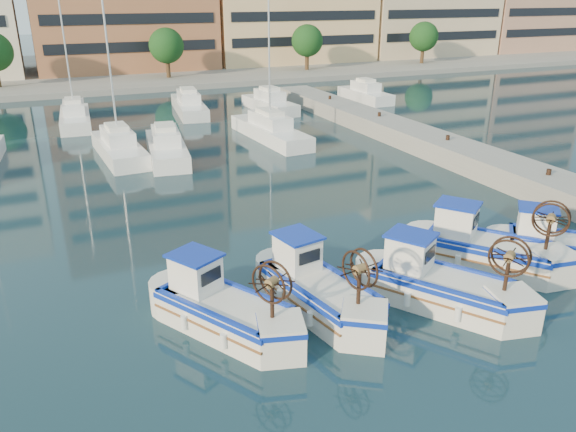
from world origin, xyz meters
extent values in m
plane|color=#1B3746|center=(0.00, 0.00, 0.00)|extent=(300.00, 300.00, 0.00)
cube|color=gray|center=(13.00, 8.00, 0.60)|extent=(3.00, 60.00, 1.20)
cube|color=gray|center=(0.00, 67.00, 0.30)|extent=(180.00, 40.00, 0.60)
cylinder|color=#3F2B19|center=(4.00, 53.50, 1.50)|extent=(0.50, 0.50, 3.00)
sphere|color=#1A4B1B|center=(4.00, 53.50, 4.20)|extent=(4.00, 4.00, 4.00)
cylinder|color=#3F2B19|center=(22.00, 53.50, 1.50)|extent=(0.50, 0.50, 3.00)
sphere|color=#1A4B1B|center=(22.00, 53.50, 4.20)|extent=(4.00, 4.00, 4.00)
cylinder|color=#3F2B19|center=(40.00, 53.50, 1.50)|extent=(0.50, 0.50, 3.00)
sphere|color=#1A4B1B|center=(40.00, 53.50, 4.20)|extent=(4.00, 4.00, 4.00)
cube|color=white|center=(-6.08, 22.58, 0.50)|extent=(2.62, 8.03, 1.00)
cylinder|color=silver|center=(-6.08, 22.58, 6.00)|extent=(0.12, 0.12, 11.00)
cube|color=white|center=(-3.29, 21.34, 0.50)|extent=(3.23, 8.15, 1.00)
cube|color=white|center=(4.57, 23.14, 0.50)|extent=(2.79, 9.48, 1.00)
cylinder|color=silver|center=(4.57, 23.14, 6.00)|extent=(0.12, 0.12, 11.00)
cube|color=white|center=(-7.90, 33.73, 0.50)|extent=(2.76, 8.32, 1.00)
cylinder|color=silver|center=(-7.90, 33.73, 6.00)|extent=(0.12, 0.12, 11.00)
cube|color=white|center=(1.69, 35.02, 0.50)|extent=(3.27, 9.22, 1.00)
cube|color=white|center=(8.49, 32.89, 0.50)|extent=(2.85, 7.41, 1.00)
cylinder|color=silver|center=(8.49, 32.89, 6.00)|extent=(0.12, 0.12, 11.00)
cube|color=white|center=(18.93, 33.84, 0.50)|extent=(2.33, 7.09, 1.00)
cube|color=silver|center=(-5.95, 0.79, 0.54)|extent=(3.72, 4.67, 1.08)
cube|color=#0C29A3|center=(-5.95, 0.79, 0.95)|extent=(3.84, 4.81, 0.16)
cube|color=#166FAF|center=(-5.95, 0.79, 0.88)|extent=(3.16, 4.09, 0.06)
cube|color=white|center=(-6.56, 1.86, 1.64)|extent=(1.64, 1.72, 1.13)
cube|color=#0C29A3|center=(-6.56, 1.86, 2.26)|extent=(1.85, 1.93, 0.08)
cylinder|color=#331E14|center=(-5.05, -0.83, 1.67)|extent=(0.12, 0.12, 1.19)
cylinder|color=brown|center=(-5.05, -0.83, 2.31)|extent=(0.43, 0.41, 0.29)
torus|color=#331E14|center=(-5.18, -0.90, 2.31)|extent=(0.65, 1.08, 1.20)
torus|color=#331E14|center=(-4.92, -0.75, 2.31)|extent=(0.65, 1.08, 1.20)
cube|color=silver|center=(-2.78, 0.66, 0.55)|extent=(2.68, 4.66, 1.10)
cube|color=#0C29A3|center=(-2.78, 0.66, 0.96)|extent=(2.76, 4.80, 0.17)
cube|color=#166FAF|center=(-2.78, 0.66, 0.90)|extent=(2.19, 4.15, 0.06)
cube|color=white|center=(-3.02, 1.89, 1.67)|extent=(1.39, 1.55, 1.15)
cube|color=#0C29A3|center=(-3.02, 1.89, 2.30)|extent=(1.57, 1.73, 0.08)
cylinder|color=#331E14|center=(-2.42, -1.18, 1.70)|extent=(0.13, 0.13, 1.21)
cylinder|color=brown|center=(-2.42, -1.18, 2.35)|extent=(0.38, 0.35, 0.29)
torus|color=#331E14|center=(-2.57, -1.21, 2.35)|extent=(0.31, 1.21, 1.22)
torus|color=#331E14|center=(-2.26, -1.15, 2.35)|extent=(0.31, 1.21, 1.22)
cube|color=silver|center=(1.14, -0.74, 0.55)|extent=(3.99, 4.76, 1.11)
cube|color=#0C29A3|center=(1.14, -0.74, 0.98)|extent=(4.11, 4.91, 0.17)
cube|color=#166FAF|center=(1.14, -0.74, 0.91)|extent=(3.40, 4.16, 0.06)
cube|color=white|center=(0.46, 0.33, 1.69)|extent=(1.72, 1.78, 1.16)
cube|color=#0C29A3|center=(0.46, 0.33, 2.32)|extent=(1.94, 2.00, 0.08)
cylinder|color=#331E14|center=(2.16, -2.34, 1.72)|extent=(0.13, 0.13, 1.23)
cylinder|color=brown|center=(2.16, -2.34, 2.38)|extent=(0.44, 0.43, 0.30)
torus|color=#331E14|center=(2.03, -2.43, 2.38)|extent=(0.73, 1.08, 1.24)
torus|color=#331E14|center=(2.30, -2.26, 2.38)|extent=(0.73, 1.08, 1.24)
cube|color=silver|center=(4.52, 0.90, 0.57)|extent=(4.28, 4.80, 1.14)
cube|color=#0C29A3|center=(4.52, 0.90, 1.00)|extent=(4.41, 4.95, 0.17)
cube|color=#166FAF|center=(4.52, 0.90, 0.93)|extent=(3.66, 4.18, 0.06)
cube|color=white|center=(3.74, 1.94, 1.73)|extent=(1.79, 1.84, 1.19)
cube|color=#0C29A3|center=(3.74, 1.94, 2.38)|extent=(2.02, 2.07, 0.09)
cylinder|color=#331E14|center=(5.68, -0.66, 1.76)|extent=(0.13, 0.13, 1.25)
cylinder|color=brown|center=(5.68, -0.66, 2.43)|extent=(0.46, 0.45, 0.30)
torus|color=#331E14|center=(5.55, -0.76, 2.43)|extent=(0.82, 1.06, 1.27)
torus|color=#331E14|center=(5.81, -0.56, 2.43)|extent=(0.82, 1.06, 1.27)
cube|color=silver|center=(7.48, -0.10, 0.53)|extent=(4.32, 4.19, 1.05)
cube|color=#0C29A3|center=(7.48, -0.10, 0.93)|extent=(4.44, 4.31, 0.16)
cube|color=#166FAF|center=(7.48, -0.10, 0.86)|extent=(3.74, 3.61, 0.06)
cube|color=white|center=(6.60, 0.72, 1.60)|extent=(1.71, 1.70, 1.10)
cube|color=#0C29A3|center=(6.60, 0.72, 2.21)|extent=(1.92, 1.91, 0.08)
camera|label=1|loc=(-10.23, -13.73, 9.85)|focal=35.00mm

